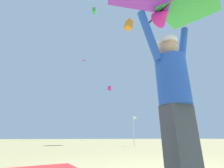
{
  "coord_description": "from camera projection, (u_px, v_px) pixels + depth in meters",
  "views": [
    {
      "loc": [
        -1.47,
        -1.75,
        0.5
      ],
      "look_at": [
        -0.39,
        2.12,
        1.89
      ],
      "focal_mm": 24.86,
      "sensor_mm": 36.0,
      "label": 1
    }
  ],
  "objects": [
    {
      "name": "distant_kite_magenta_mid_left",
      "position": [
        110.0,
        88.0,
        35.13
      ],
      "size": [
        0.96,
        1.05,
        1.15
      ],
      "color": "#DB2393"
    },
    {
      "name": "marker_flag",
      "position": [
        135.0,
        120.0,
        10.44
      ],
      "size": [
        0.3,
        0.24,
        1.87
      ],
      "color": "silver",
      "rests_on": "ground"
    },
    {
      "name": "distant_kite_orange_low_left",
      "position": [
        129.0,
        25.0,
        19.68
      ],
      "size": [
        1.26,
        1.04,
        1.41
      ],
      "color": "orange"
    },
    {
      "name": "kite_flyer_person",
      "position": [
        174.0,
        95.0,
        1.67
      ],
      "size": [
        0.81,
        0.39,
        1.92
      ],
      "color": "#424751",
      "rests_on": "ground"
    },
    {
      "name": "held_stunt_kite",
      "position": [
        166.0,
        3.0,
        2.0
      ],
      "size": [
        1.81,
        1.08,
        0.4
      ],
      "color": "black"
    },
    {
      "name": "distant_kite_green_high_left",
      "position": [
        94.0,
        11.0,
        19.87
      ],
      "size": [
        0.56,
        0.56,
        0.69
      ],
      "color": "green"
    },
    {
      "name": "distant_kite_magenta_low_right",
      "position": [
        84.0,
        60.0,
        35.43
      ],
      "size": [
        1.01,
        1.01,
        0.17
      ],
      "color": "#DB2393"
    }
  ]
}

